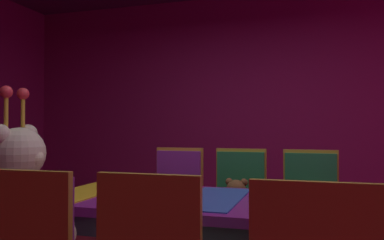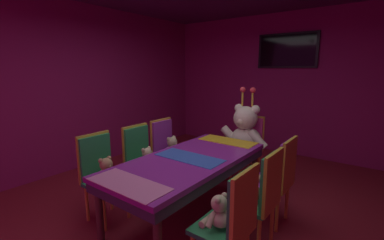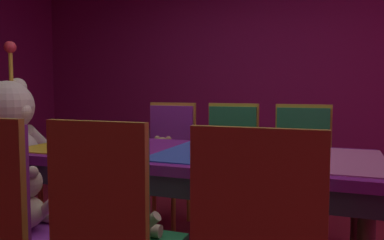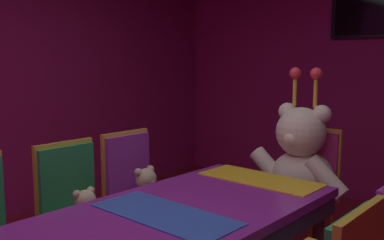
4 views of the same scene
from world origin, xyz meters
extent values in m
plane|color=maroon|center=(0.00, 0.00, 0.00)|extent=(7.90, 7.90, 0.00)
cube|color=#8C1959|center=(0.00, 3.20, 1.40)|extent=(5.20, 0.12, 2.80)
cube|color=#8C1959|center=(-2.60, 0.00, 1.40)|extent=(0.12, 6.40, 2.80)
cube|color=purple|center=(0.00, 0.00, 0.71)|extent=(0.90, 2.00, 0.05)
cube|color=#33333F|center=(0.00, 0.00, 0.64)|extent=(0.88, 1.96, 0.10)
cylinder|color=#4C3826|center=(0.38, 0.90, 0.34)|extent=(0.07, 0.07, 0.69)
cylinder|color=#4C3826|center=(-0.38, 0.90, 0.34)|extent=(0.07, 0.07, 0.69)
cylinder|color=#4C3826|center=(-0.38, -0.90, 0.34)|extent=(0.07, 0.07, 0.69)
cube|color=pink|center=(0.00, -0.85, 0.74)|extent=(0.77, 0.32, 0.01)
cube|color=blue|center=(0.00, 0.00, 0.74)|extent=(0.77, 0.32, 0.01)
cube|color=yellow|center=(0.00, 0.85, 0.74)|extent=(0.77, 0.32, 0.01)
cube|color=#268C4C|center=(-0.74, -0.56, 0.44)|extent=(0.40, 0.40, 0.04)
cube|color=#268C4C|center=(-0.92, -0.56, 0.71)|extent=(0.05, 0.38, 0.50)
cube|color=gold|center=(-0.95, -0.56, 0.71)|extent=(0.03, 0.41, 0.55)
cylinder|color=gold|center=(-0.58, -0.40, 0.21)|extent=(0.04, 0.04, 0.42)
cylinder|color=gold|center=(-0.58, -0.72, 0.21)|extent=(0.04, 0.04, 0.42)
cylinder|color=gold|center=(-0.90, -0.40, 0.21)|extent=(0.04, 0.04, 0.42)
cylinder|color=gold|center=(-0.90, -0.72, 0.21)|extent=(0.04, 0.04, 0.42)
ellipsoid|color=tan|center=(-0.74, -0.56, 0.54)|extent=(0.18, 0.18, 0.14)
sphere|color=tan|center=(-0.73, -0.56, 0.67)|extent=(0.14, 0.14, 0.14)
sphere|color=tan|center=(-0.68, -0.56, 0.66)|extent=(0.05, 0.05, 0.05)
sphere|color=tan|center=(-0.74, -0.51, 0.72)|extent=(0.05, 0.05, 0.05)
sphere|color=tan|center=(-0.74, -0.61, 0.72)|extent=(0.05, 0.05, 0.05)
cylinder|color=tan|center=(-0.71, -0.47, 0.55)|extent=(0.05, 0.13, 0.12)
cylinder|color=tan|center=(-0.71, -0.65, 0.55)|extent=(0.05, 0.13, 0.12)
cylinder|color=tan|center=(-0.63, -0.51, 0.49)|extent=(0.06, 0.13, 0.06)
cylinder|color=tan|center=(-0.63, -0.61, 0.49)|extent=(0.06, 0.13, 0.06)
cube|color=#268C4C|center=(-0.71, 0.02, 0.44)|extent=(0.40, 0.40, 0.04)
cube|color=#268C4C|center=(-0.89, 0.02, 0.71)|extent=(0.05, 0.38, 0.50)
cube|color=gold|center=(-0.91, 0.02, 0.71)|extent=(0.03, 0.41, 0.55)
cylinder|color=gold|center=(-0.55, 0.18, 0.21)|extent=(0.04, 0.04, 0.42)
cylinder|color=gold|center=(-0.55, -0.14, 0.21)|extent=(0.04, 0.04, 0.42)
cylinder|color=gold|center=(-0.87, 0.18, 0.21)|extent=(0.04, 0.04, 0.42)
cylinder|color=gold|center=(-0.87, -0.14, 0.21)|extent=(0.04, 0.04, 0.42)
ellipsoid|color=beige|center=(-0.71, 0.02, 0.53)|extent=(0.16, 0.16, 0.13)
sphere|color=beige|center=(-0.70, 0.02, 0.65)|extent=(0.13, 0.13, 0.13)
sphere|color=#FDDCAD|center=(-0.65, 0.02, 0.64)|extent=(0.05, 0.05, 0.05)
sphere|color=beige|center=(-0.71, 0.07, 0.70)|extent=(0.05, 0.05, 0.05)
sphere|color=beige|center=(-0.71, -0.03, 0.70)|extent=(0.05, 0.05, 0.05)
cylinder|color=beige|center=(-0.68, 0.11, 0.55)|extent=(0.05, 0.12, 0.11)
cylinder|color=beige|center=(-0.68, -0.06, 0.55)|extent=(0.05, 0.12, 0.11)
cylinder|color=beige|center=(-0.60, 0.07, 0.49)|extent=(0.06, 0.12, 0.06)
cylinder|color=beige|center=(-0.60, -0.02, 0.49)|extent=(0.06, 0.12, 0.06)
cube|color=purple|center=(-0.74, 0.54, 0.44)|extent=(0.40, 0.40, 0.04)
cube|color=purple|center=(-0.92, 0.54, 0.71)|extent=(0.05, 0.38, 0.50)
cube|color=gold|center=(-0.94, 0.54, 0.71)|extent=(0.03, 0.41, 0.55)
cylinder|color=gold|center=(-0.58, 0.70, 0.21)|extent=(0.04, 0.04, 0.42)
cylinder|color=gold|center=(-0.58, 0.38, 0.21)|extent=(0.04, 0.04, 0.42)
cylinder|color=gold|center=(-0.90, 0.70, 0.21)|extent=(0.04, 0.04, 0.42)
cylinder|color=gold|center=(-0.90, 0.38, 0.21)|extent=(0.04, 0.04, 0.42)
ellipsoid|color=beige|center=(-0.74, 0.54, 0.54)|extent=(0.18, 0.18, 0.15)
sphere|color=beige|center=(-0.72, 0.54, 0.67)|extent=(0.15, 0.15, 0.15)
sphere|color=#FDDCAD|center=(-0.67, 0.54, 0.66)|extent=(0.06, 0.06, 0.06)
sphere|color=beige|center=(-0.74, 0.59, 0.73)|extent=(0.06, 0.06, 0.06)
sphere|color=beige|center=(-0.74, 0.48, 0.73)|extent=(0.06, 0.06, 0.06)
cylinder|color=beige|center=(-0.70, 0.63, 0.56)|extent=(0.05, 0.13, 0.12)
cylinder|color=beige|center=(-0.70, 0.44, 0.56)|extent=(0.05, 0.13, 0.12)
cylinder|color=beige|center=(-0.62, 0.59, 0.49)|extent=(0.06, 0.14, 0.06)
cylinder|color=beige|center=(-0.62, 0.49, 0.49)|extent=(0.06, 0.14, 0.06)
cube|color=#268C4C|center=(0.73, -0.54, 0.44)|extent=(0.40, 0.40, 0.04)
cube|color=#268C4C|center=(0.91, -0.54, 0.71)|extent=(0.05, 0.38, 0.50)
cube|color=gold|center=(0.93, -0.54, 0.71)|extent=(0.03, 0.41, 0.55)
cylinder|color=gold|center=(0.57, -0.38, 0.21)|extent=(0.04, 0.04, 0.42)
ellipsoid|color=beige|center=(0.73, -0.54, 0.53)|extent=(0.17, 0.17, 0.14)
sphere|color=beige|center=(0.71, -0.54, 0.66)|extent=(0.14, 0.14, 0.14)
sphere|color=#FDDCAD|center=(0.67, -0.54, 0.65)|extent=(0.05, 0.05, 0.05)
sphere|color=beige|center=(0.73, -0.59, 0.71)|extent=(0.05, 0.05, 0.05)
sphere|color=beige|center=(0.73, -0.48, 0.71)|extent=(0.05, 0.05, 0.05)
cylinder|color=beige|center=(0.69, -0.62, 0.55)|extent=(0.05, 0.12, 0.11)
cylinder|color=beige|center=(0.69, -0.45, 0.55)|extent=(0.05, 0.12, 0.11)
cylinder|color=beige|center=(0.62, -0.58, 0.49)|extent=(0.06, 0.13, 0.06)
cylinder|color=beige|center=(0.62, -0.49, 0.49)|extent=(0.06, 0.13, 0.06)
cube|color=#268C4C|center=(0.74, 0.01, 0.44)|extent=(0.40, 0.40, 0.04)
cube|color=#268C4C|center=(0.92, 0.01, 0.71)|extent=(0.05, 0.38, 0.50)
cube|color=gold|center=(0.94, 0.01, 0.71)|extent=(0.03, 0.41, 0.55)
cylinder|color=gold|center=(0.90, 0.17, 0.21)|extent=(0.04, 0.04, 0.42)
cylinder|color=gold|center=(0.90, -0.15, 0.21)|extent=(0.04, 0.04, 0.42)
cylinder|color=gold|center=(0.58, 0.17, 0.21)|extent=(0.04, 0.04, 0.42)
cylinder|color=gold|center=(0.58, -0.15, 0.21)|extent=(0.04, 0.04, 0.42)
ellipsoid|color=brown|center=(0.74, 0.01, 0.54)|extent=(0.19, 0.19, 0.15)
sphere|color=brown|center=(0.72, 0.01, 0.68)|extent=(0.15, 0.15, 0.15)
sphere|color=#99663C|center=(0.67, 0.01, 0.67)|extent=(0.06, 0.06, 0.06)
sphere|color=brown|center=(0.74, -0.05, 0.74)|extent=(0.06, 0.06, 0.06)
sphere|color=brown|center=(0.74, 0.06, 0.74)|extent=(0.06, 0.06, 0.06)
cylinder|color=brown|center=(0.70, -0.09, 0.56)|extent=(0.05, 0.14, 0.13)
cylinder|color=brown|center=(0.70, 0.10, 0.56)|extent=(0.05, 0.14, 0.13)
cylinder|color=brown|center=(0.61, -0.04, 0.49)|extent=(0.07, 0.14, 0.07)
cylinder|color=brown|center=(0.61, 0.06, 0.49)|extent=(0.07, 0.14, 0.07)
cube|color=purple|center=(0.72, 0.53, 0.44)|extent=(0.40, 0.40, 0.04)
cube|color=purple|center=(0.90, 0.53, 0.71)|extent=(0.05, 0.38, 0.50)
cube|color=gold|center=(0.92, 0.53, 0.71)|extent=(0.03, 0.41, 0.55)
cylinder|color=gold|center=(0.88, 0.69, 0.21)|extent=(0.04, 0.04, 0.42)
cylinder|color=gold|center=(0.88, 0.37, 0.21)|extent=(0.04, 0.04, 0.42)
cylinder|color=gold|center=(0.56, 0.69, 0.21)|extent=(0.04, 0.04, 0.42)
cylinder|color=gold|center=(0.56, 0.37, 0.21)|extent=(0.04, 0.04, 0.42)
ellipsoid|color=tan|center=(0.72, 0.53, 0.53)|extent=(0.16, 0.16, 0.13)
sphere|color=tan|center=(0.71, 0.53, 0.65)|extent=(0.13, 0.13, 0.13)
sphere|color=tan|center=(0.66, 0.53, 0.64)|extent=(0.05, 0.05, 0.05)
sphere|color=tan|center=(0.72, 0.48, 0.70)|extent=(0.05, 0.05, 0.05)
sphere|color=tan|center=(0.72, 0.58, 0.70)|extent=(0.05, 0.05, 0.05)
cylinder|color=tan|center=(0.69, 0.44, 0.55)|extent=(0.05, 0.12, 0.11)
cylinder|color=tan|center=(0.69, 0.61, 0.55)|extent=(0.05, 0.12, 0.11)
cylinder|color=tan|center=(0.61, 0.48, 0.49)|extent=(0.06, 0.12, 0.06)
cylinder|color=tan|center=(0.61, 0.57, 0.49)|extent=(0.06, 0.12, 0.06)
cube|color=#CC338C|center=(0.00, 1.42, 0.44)|extent=(0.40, 0.40, 0.04)
cube|color=#CC338C|center=(0.00, 1.60, 0.71)|extent=(0.38, 0.05, 0.50)
cube|color=gold|center=(0.00, 1.62, 0.71)|extent=(0.41, 0.03, 0.55)
cylinder|color=gold|center=(0.16, 1.58, 0.21)|extent=(0.04, 0.04, 0.42)
cylinder|color=gold|center=(0.16, 1.26, 0.21)|extent=(0.04, 0.04, 0.42)
cylinder|color=gold|center=(-0.16, 1.58, 0.21)|extent=(0.04, 0.04, 0.42)
cylinder|color=gold|center=(-0.16, 1.26, 0.21)|extent=(0.04, 0.04, 0.42)
ellipsoid|color=silver|center=(0.00, 1.42, 0.66)|extent=(0.45, 0.45, 0.36)
sphere|color=silver|center=(0.00, 1.38, 0.98)|extent=(0.36, 0.36, 0.36)
sphere|color=white|center=(0.00, 1.26, 0.95)|extent=(0.13, 0.13, 0.13)
sphere|color=silver|center=(0.13, 1.42, 1.11)|extent=(0.13, 0.13, 0.13)
sphere|color=silver|center=(-0.13, 1.42, 1.11)|extent=(0.13, 0.13, 0.13)
cylinder|color=silver|center=(0.22, 1.33, 0.69)|extent=(0.32, 0.12, 0.30)
cylinder|color=silver|center=(-0.22, 1.33, 0.69)|extent=(0.32, 0.12, 0.30)
cylinder|color=silver|center=(0.12, 1.13, 0.54)|extent=(0.33, 0.15, 0.15)
cylinder|color=silver|center=(-0.12, 1.13, 0.54)|extent=(0.33, 0.15, 0.15)
cylinder|color=gold|center=(0.08, 1.42, 1.28)|extent=(0.03, 0.03, 0.24)
sphere|color=#E5333F|center=(0.08, 1.42, 1.40)|extent=(0.09, 0.09, 0.09)
cylinder|color=gold|center=(-0.08, 1.42, 1.28)|extent=(0.03, 0.03, 0.24)
sphere|color=#E5333F|center=(-0.08, 1.42, 1.40)|extent=(0.09, 0.09, 0.09)
cube|color=black|center=(0.00, 3.11, 2.05)|extent=(1.14, 0.05, 0.66)
cube|color=black|center=(0.00, 3.08, 2.05)|extent=(1.05, 0.01, 0.59)
camera|label=1|loc=(-2.26, -0.56, 1.15)|focal=37.08mm
camera|label=2|loc=(1.69, -2.20, 1.70)|focal=24.70mm
camera|label=3|loc=(-2.07, -0.78, 1.10)|focal=36.28mm
camera|label=4|loc=(1.44, -1.42, 1.48)|focal=40.43mm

